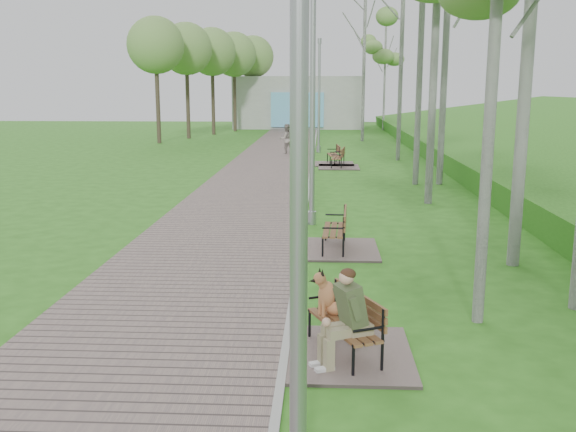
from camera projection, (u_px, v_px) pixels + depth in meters
The scene contains 14 objects.
walkway at pixel (260, 179), 22.50m from camera, with size 3.50×67.00×0.04m, color #6E5C59.
kerb at pixel (310, 179), 22.41m from camera, with size 0.10×67.00×0.05m, color #999993.
building_north at pixel (299, 102), 50.95m from camera, with size 10.00×5.20×4.00m.
bench_main at pixel (340, 327), 7.60m from camera, with size 1.56×1.73×1.36m.
bench_second at pixel (334, 241), 12.66m from camera, with size 1.66×1.84×1.02m.
bench_third at pixel (338, 163), 25.74m from camera, with size 1.62×1.80×1.00m.
bench_far at pixel (333, 160), 26.79m from camera, with size 1.63×1.81×1.00m.
lamp_post_near at pixel (299, 175), 4.39m from camera, with size 0.21×0.21×5.51m.
lamp_post_second at pixel (312, 117), 14.62m from camera, with size 0.21×0.21×5.37m.
lamp_post_third at pixel (319, 100), 31.26m from camera, with size 0.21×0.21×5.48m.
pedestrian_near at pixel (299, 125), 40.81m from camera, with size 0.59×0.39×1.62m, color white.
pedestrian_far at pixel (286, 139), 30.73m from camera, with size 0.70×0.55×1.45m, color gray.
birch_distant_a at pixel (365, 0), 36.86m from camera, with size 2.71×2.71×10.31m.
birch_distant_b at pixel (386, 41), 47.11m from camera, with size 2.55×2.55×8.27m.
Camera 1 is at (0.42, -0.73, 3.17)m, focal length 40.00 mm.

